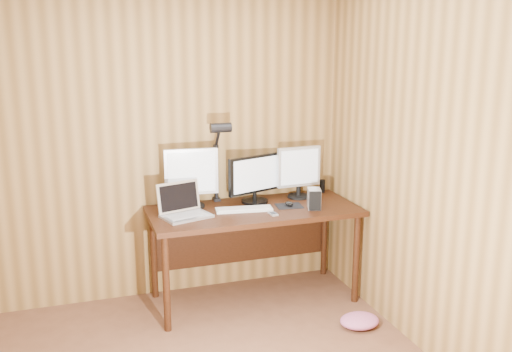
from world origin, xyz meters
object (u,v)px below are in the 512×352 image
monitor_right (299,171)px  speaker (322,186)px  laptop (183,208)px  desk_lamp (219,150)px  desk (251,221)px  hard_drive (314,199)px  keyboard (244,209)px  mouse (289,204)px  monitor_center (255,179)px  monitor_left (191,176)px  phone (273,214)px

monitor_right → speaker: (0.26, 0.09, -0.17)m
laptop → desk_lamp: desk_lamp is taller
desk → desk_lamp: bearing=145.3°
hard_drive → keyboard: bearing=-174.0°
desk → monitor_right: size_ratio=3.78×
mouse → speaker: size_ratio=0.93×
monitor_center → laptop: 0.65m
monitor_center → keyboard: (-0.15, -0.19, -0.19)m
monitor_left → desk_lamp: 0.29m
keyboard → desk_lamp: bearing=126.0°
speaker → desk: bearing=-163.5°
monitor_center → monitor_right: (0.39, 0.02, 0.03)m
desk → desk_lamp: size_ratio=2.30×
mouse → desk_lamp: size_ratio=0.15×
desk → mouse: (0.28, -0.09, 0.14)m
phone → speaker: size_ratio=0.91×
monitor_center → speaker: 0.67m
monitor_right → keyboard: monitor_right is taller
monitor_right → hard_drive: size_ratio=2.60×
phone → mouse: bearing=37.4°
monitor_left → desk_lamp: size_ratio=0.66×
monitor_left → desk: bearing=-9.6°
mouse → phone: bearing=-143.8°
mouse → keyboard: bearing=175.5°
desk → keyboard: bearing=-133.0°
laptop → keyboard: laptop is taller
monitor_center → speaker: (0.64, 0.12, -0.14)m
monitor_right → speaker: size_ratio=3.86×
mouse → hard_drive: (0.16, -0.11, 0.06)m
monitor_left → hard_drive: monitor_left is taller
phone → desk_lamp: 0.66m
monitor_right → desk_lamp: size_ratio=0.61×
monitor_right → mouse: monitor_right is taller
mouse → hard_drive: hard_drive is taller
desk → keyboard: 0.18m
keyboard → phone: (0.17, -0.17, -0.00)m
laptop → mouse: laptop is taller
hard_drive → monitor_left: bearing=178.0°
monitor_right → phone: monitor_right is taller
laptop → keyboard: 0.47m
monitor_center → phone: bearing=-104.8°
phone → desk_lamp: size_ratio=0.14×
laptop → speaker: 1.29m
desk_lamp → monitor_center: bearing=-18.3°
mouse → phone: 0.26m
phone → speaker: 0.78m
monitor_left → monitor_right: monitor_left is taller
monitor_center → hard_drive: bearing=-57.2°
laptop → monitor_left: bearing=44.3°
monitor_left → speaker: size_ratio=4.21×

